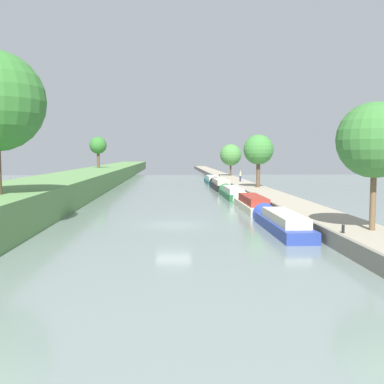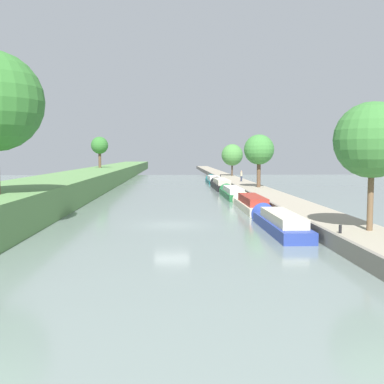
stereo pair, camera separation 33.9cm
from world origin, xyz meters
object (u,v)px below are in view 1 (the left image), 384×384
Objects in this scene: narrowboat_cream at (251,203)px; mooring_bollard_near at (343,229)px; narrowboat_black at (220,184)px; narrowboat_green at (231,193)px; narrowboat_blue at (280,222)px; mooring_bollard_far at (219,176)px; narrowboat_teal at (212,180)px; person_walking at (240,176)px.

narrowboat_cream is 18.21m from mooring_bollard_near.
narrowboat_green is at bearing -90.41° from narrowboat_black.
narrowboat_blue is 0.97× the size of narrowboat_cream.
narrowboat_cream reaches higher than mooring_bollard_far.
mooring_bollard_near is (1.85, -43.82, 0.48)m from narrowboat_black.
narrowboat_green is at bearing 90.86° from narrowboat_cream.
narrowboat_cream is at bearing -89.94° from narrowboat_teal.
narrowboat_blue is at bearing 106.17° from mooring_bollard_near.
person_walking is at bearing -70.91° from narrowboat_teal.
narrowboat_cream is at bearing -92.34° from mooring_bollard_far.
narrowboat_green is 30.18m from mooring_bollard_near.
person_walking is (3.52, -10.18, 1.23)m from narrowboat_teal.
person_walking reaches higher than narrowboat_green.
person_walking is at bearing 83.08° from narrowboat_cream.
narrowboat_cream is at bearing 95.57° from mooring_bollard_near.
narrowboat_teal is (0.05, 50.59, -0.03)m from narrowboat_blue.
narrowboat_cream reaches higher than narrowboat_teal.
person_walking is at bearing 40.08° from narrowboat_black.
mooring_bollard_near reaches higher than narrowboat_teal.
mooring_bollard_far is at bearing 88.06° from narrowboat_blue.
narrowboat_blue is at bearing -95.06° from person_walking.
mooring_bollard_near is at bearing -87.58° from narrowboat_black.
narrowboat_black is at bearing 90.18° from narrowboat_cream.
mooring_bollard_near is 61.33m from mooring_bollard_far.
person_walking reaches higher than narrowboat_teal.
person_walking is 3.69× the size of mooring_bollard_near.
narrowboat_blue is 50.59m from narrowboat_teal.
narrowboat_teal is at bearing 109.09° from person_walking.
narrowboat_teal is at bearing 91.81° from mooring_bollard_near.
narrowboat_blue is at bearing -89.78° from narrowboat_green.
person_walking is 3.69× the size of mooring_bollard_far.
narrowboat_green is 0.85× the size of narrowboat_black.
narrowboat_black is (-0.08, 25.70, 0.07)m from narrowboat_cream.
narrowboat_cream is at bearing -89.14° from narrowboat_green.
narrowboat_black is 8.04× the size of person_walking.
mooring_bollard_near is at bearing -88.19° from narrowboat_teal.
narrowboat_green is 13.71m from narrowboat_black.
mooring_bollard_near is at bearing -92.10° from person_walking.
narrowboat_cream is 0.97× the size of narrowboat_green.
narrowboat_green is 25.19× the size of mooring_bollard_far.
narrowboat_blue is 37.41m from narrowboat_black.
narrowboat_cream is 12.00m from narrowboat_green.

